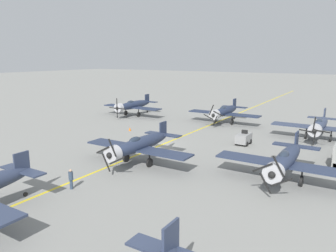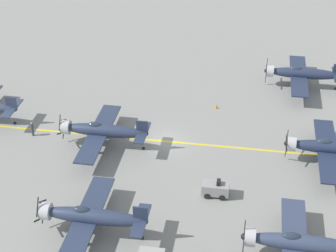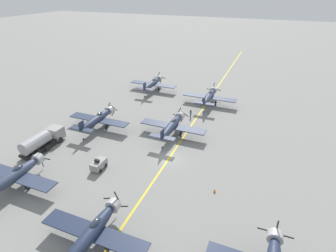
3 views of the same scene
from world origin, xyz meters
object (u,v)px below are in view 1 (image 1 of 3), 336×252
object	(u,v)px
airplane_near_right	(133,105)
traffic_cone	(130,129)
airplane_mid_left	(285,160)
tow_tractor	(244,138)
airplane_mid_center	(139,145)
airplane_near_left	(320,125)
ground_crew_walking	(71,178)
airplane_near_center	(225,111)

from	to	relation	value
airplane_near_right	traffic_cone	bearing A→B (deg)	113.70
airplane_mid_left	tow_tractor	distance (m)	12.71
airplane_mid_center	tow_tractor	xyz separation A→B (m)	(-6.58, -13.05, -1.22)
airplane_near_left	traffic_cone	distance (m)	26.39
airplane_near_left	ground_crew_walking	bearing A→B (deg)	66.39
airplane_near_left	airplane_mid_left	bearing A→B (deg)	92.60
airplane_near_right	airplane_near_center	size ratio (longest dim) A/B	1.00
airplane_mid_left	airplane_near_right	size ratio (longest dim) A/B	1.00
airplane_mid_left	airplane_near_center	world-z (taller)	airplane_near_center
airplane_mid_center	ground_crew_walking	xyz separation A→B (m)	(0.82, 8.39, -1.07)
airplane_near_center	ground_crew_walking	distance (m)	32.72
airplane_near_right	ground_crew_walking	distance (m)	34.80
traffic_cone	tow_tractor	bearing A→B (deg)	-175.11
airplane_near_left	ground_crew_walking	xyz separation A→B (m)	(15.10, 29.01, -1.07)
airplane_near_right	ground_crew_walking	bearing A→B (deg)	107.48
airplane_near_center	airplane_near_right	bearing A→B (deg)	12.85
airplane_near_left	airplane_near_right	xyz separation A→B (m)	(32.13, -1.32, 0.00)
ground_crew_walking	airplane_mid_center	bearing A→B (deg)	-95.59
airplane_near_center	airplane_mid_center	distance (m)	24.31
traffic_cone	airplane_mid_left	bearing A→B (deg)	159.96
airplane_mid_center	airplane_near_center	bearing A→B (deg)	-84.13
tow_tractor	airplane_near_center	bearing A→B (deg)	-57.33
airplane_near_center	traffic_cone	bearing A→B (deg)	57.30
airplane_near_left	ground_crew_walking	distance (m)	32.72
airplane_near_center	ground_crew_walking	bearing A→B (deg)	94.70
airplane_near_right	airplane_near_center	xyz separation A→B (m)	(-17.22, -2.37, 0.00)
airplane_near_left	airplane_near_center	xyz separation A→B (m)	(14.91, -3.69, 0.00)
airplane_mid_left	traffic_cone	bearing A→B (deg)	-30.13
airplane_near_center	tow_tractor	world-z (taller)	airplane_near_center
airplane_near_right	airplane_near_left	bearing A→B (deg)	165.80
airplane_mid_center	airplane_near_left	bearing A→B (deg)	-120.35
ground_crew_walking	traffic_cone	bearing A→B (deg)	-64.23
ground_crew_walking	airplane_mid_left	bearing A→B (deg)	-142.91
airplane_mid_center	ground_crew_walking	distance (m)	8.50
airplane_near_center	ground_crew_walking	world-z (taller)	airplane_near_center
airplane_mid_left	airplane_near_left	size ratio (longest dim) A/B	1.00
airplane_near_right	traffic_cone	distance (m)	12.83
airplane_near_right	airplane_near_center	distance (m)	17.38
airplane_near_right	tow_tractor	world-z (taller)	airplane_near_right
airplane_mid_center	ground_crew_walking	size ratio (longest dim) A/B	6.95
tow_tractor	ground_crew_walking	xyz separation A→B (m)	(7.40, 21.45, 0.15)
airplane_mid_center	traffic_cone	world-z (taller)	airplane_mid_center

